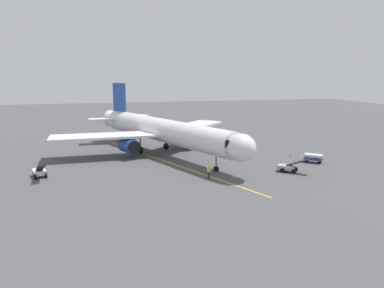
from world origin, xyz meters
name	(u,v)px	position (x,y,z in m)	size (l,w,h in m)	color
ground_plane	(159,152)	(0.00, 0.00, 0.00)	(220.00, 220.00, 0.00)	#4C4C4F
apron_lead_in_line	(169,163)	(-0.43, 7.94, 0.01)	(0.24, 40.00, 0.01)	yellow
airplane	(162,131)	(-0.32, 1.68, 4.00)	(32.02, 38.21, 11.50)	white
ground_crew_marshaller	(209,172)	(-3.87, 17.38, 0.89)	(0.45, 0.34, 1.71)	#23232D
baggage_cart_near_nose	(313,158)	(-21.74, 13.05, 0.66)	(2.87, 2.79, 1.27)	#2D3899
belt_loader_portside	(40,172)	(17.45, 11.52, 0.71)	(2.40, 4.73, 2.32)	white
box_truck_starboard_side	(199,130)	(-10.78, -13.26, 1.39)	(2.40, 4.77, 2.62)	white
belt_loader_rear_apron	(288,167)	(-15.43, 17.00, 0.71)	(4.31, 3.81, 2.32)	#9E9EA3
safety_cone_nose_left	(294,162)	(-18.58, 12.96, 0.28)	(0.32, 0.32, 0.55)	#F2590F
safety_cone_nose_right	(281,162)	(-16.59, 12.53, 0.28)	(0.32, 0.32, 0.55)	#F2590F
safety_cone_wing_port	(291,155)	(-20.45, 8.52, 0.28)	(0.32, 0.32, 0.55)	#F2590F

